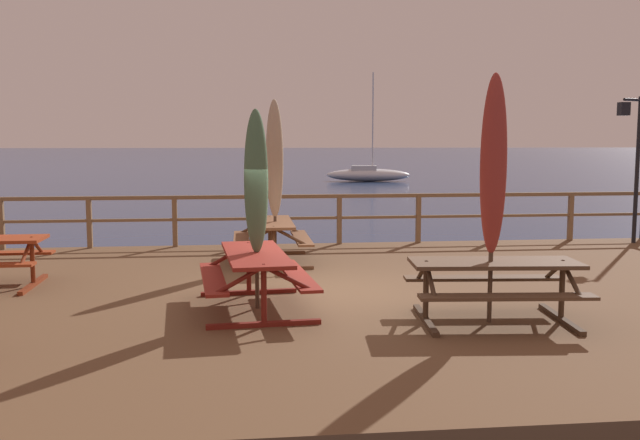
{
  "coord_description": "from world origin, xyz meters",
  "views": [
    {
      "loc": [
        -1.21,
        -10.02,
        2.86
      ],
      "look_at": [
        0.0,
        0.75,
        1.63
      ],
      "focal_mm": 38.9,
      "sensor_mm": 36.0,
      "label": 1
    }
  ],
  "objects_px": {
    "picnic_table_back_left": "(255,267)",
    "patio_umbrella_tall_back_right": "(275,160)",
    "patio_umbrella_short_front": "(256,183)",
    "sailboat_distant": "(368,174)",
    "patio_umbrella_tall_mid_right": "(493,166)",
    "picnic_table_front_right": "(494,277)",
    "lamp_post_hooked": "(633,147)",
    "picnic_table_front_left": "(272,232)"
  },
  "relations": [
    {
      "from": "picnic_table_back_left",
      "to": "patio_umbrella_tall_back_right",
      "type": "distance_m",
      "value": 3.84
    },
    {
      "from": "patio_umbrella_short_front",
      "to": "sailboat_distant",
      "type": "height_order",
      "value": "sailboat_distant"
    },
    {
      "from": "patio_umbrella_tall_back_right",
      "to": "patio_umbrella_tall_mid_right",
      "type": "height_order",
      "value": "patio_umbrella_tall_mid_right"
    },
    {
      "from": "picnic_table_front_right",
      "to": "lamp_post_hooked",
      "type": "height_order",
      "value": "lamp_post_hooked"
    },
    {
      "from": "picnic_table_front_left",
      "to": "sailboat_distant",
      "type": "xyz_separation_m",
      "value": [
        8.46,
        36.44,
        -0.68
      ]
    },
    {
      "from": "picnic_table_front_right",
      "to": "sailboat_distant",
      "type": "relative_size",
      "value": 0.28
    },
    {
      "from": "patio_umbrella_short_front",
      "to": "patio_umbrella_tall_mid_right",
      "type": "height_order",
      "value": "patio_umbrella_tall_mid_right"
    },
    {
      "from": "patio_umbrella_tall_mid_right",
      "to": "lamp_post_hooked",
      "type": "xyz_separation_m",
      "value": [
        5.39,
        6.12,
        0.17
      ]
    },
    {
      "from": "sailboat_distant",
      "to": "picnic_table_front_right",
      "type": "bearing_deg",
      "value": -98.18
    },
    {
      "from": "picnic_table_front_left",
      "to": "picnic_table_front_right",
      "type": "bearing_deg",
      "value": -61.0
    },
    {
      "from": "patio_umbrella_short_front",
      "to": "patio_umbrella_tall_mid_right",
      "type": "distance_m",
      "value": 3.04
    },
    {
      "from": "picnic_table_front_left",
      "to": "sailboat_distant",
      "type": "height_order",
      "value": "sailboat_distant"
    },
    {
      "from": "picnic_table_front_right",
      "to": "picnic_table_front_left",
      "type": "bearing_deg",
      "value": 119.0
    },
    {
      "from": "picnic_table_front_right",
      "to": "patio_umbrella_tall_back_right",
      "type": "relative_size",
      "value": 0.72
    },
    {
      "from": "picnic_table_front_left",
      "to": "patio_umbrella_short_front",
      "type": "xyz_separation_m",
      "value": [
        -0.35,
        -3.58,
        1.13
      ]
    },
    {
      "from": "picnic_table_front_right",
      "to": "lamp_post_hooked",
      "type": "relative_size",
      "value": 0.68
    },
    {
      "from": "lamp_post_hooked",
      "to": "patio_umbrella_tall_back_right",
      "type": "bearing_deg",
      "value": -168.86
    },
    {
      "from": "patio_umbrella_tall_back_right",
      "to": "lamp_post_hooked",
      "type": "xyz_separation_m",
      "value": [
        7.83,
        1.54,
        0.21
      ]
    },
    {
      "from": "picnic_table_front_left",
      "to": "patio_umbrella_tall_mid_right",
      "type": "xyz_separation_m",
      "value": [
        2.5,
        -4.63,
        1.38
      ]
    },
    {
      "from": "picnic_table_front_right",
      "to": "sailboat_distant",
      "type": "xyz_separation_m",
      "value": [
        5.9,
        41.06,
        -0.68
      ]
    },
    {
      "from": "picnic_table_back_left",
      "to": "patio_umbrella_short_front",
      "type": "relative_size",
      "value": 0.86
    },
    {
      "from": "picnic_table_back_left",
      "to": "picnic_table_front_right",
      "type": "distance_m",
      "value": 3.09
    },
    {
      "from": "patio_umbrella_short_front",
      "to": "sailboat_distant",
      "type": "distance_m",
      "value": 41.02
    },
    {
      "from": "picnic_table_front_left",
      "to": "patio_umbrella_short_front",
      "type": "height_order",
      "value": "patio_umbrella_short_front"
    },
    {
      "from": "picnic_table_back_left",
      "to": "sailboat_distant",
      "type": "distance_m",
      "value": 41.04
    },
    {
      "from": "picnic_table_back_left",
      "to": "patio_umbrella_tall_back_right",
      "type": "xyz_separation_m",
      "value": [
        0.43,
        3.57,
        1.34
      ]
    },
    {
      "from": "picnic_table_back_left",
      "to": "sailboat_distant",
      "type": "height_order",
      "value": "sailboat_distant"
    },
    {
      "from": "picnic_table_back_left",
      "to": "sailboat_distant",
      "type": "xyz_separation_m",
      "value": [
        8.83,
        40.07,
        -0.68
      ]
    },
    {
      "from": "picnic_table_front_left",
      "to": "picnic_table_back_left",
      "type": "distance_m",
      "value": 3.65
    },
    {
      "from": "patio_umbrella_short_front",
      "to": "lamp_post_hooked",
      "type": "relative_size",
      "value": 0.83
    },
    {
      "from": "picnic_table_back_left",
      "to": "picnic_table_front_right",
      "type": "height_order",
      "value": "same"
    },
    {
      "from": "picnic_table_front_left",
      "to": "patio_umbrella_short_front",
      "type": "bearing_deg",
      "value": -95.5
    },
    {
      "from": "lamp_post_hooked",
      "to": "picnic_table_front_left",
      "type": "bearing_deg",
      "value": -169.36
    },
    {
      "from": "picnic_table_front_left",
      "to": "patio_umbrella_tall_back_right",
      "type": "relative_size",
      "value": 0.68
    },
    {
      "from": "lamp_post_hooked",
      "to": "sailboat_distant",
      "type": "height_order",
      "value": "sailboat_distant"
    },
    {
      "from": "patio_umbrella_tall_back_right",
      "to": "patio_umbrella_tall_mid_right",
      "type": "bearing_deg",
      "value": -61.96
    },
    {
      "from": "patio_umbrella_short_front",
      "to": "lamp_post_hooked",
      "type": "xyz_separation_m",
      "value": [
        8.24,
        5.07,
        0.42
      ]
    },
    {
      "from": "patio_umbrella_tall_back_right",
      "to": "lamp_post_hooked",
      "type": "bearing_deg",
      "value": 11.14
    },
    {
      "from": "picnic_table_front_right",
      "to": "patio_umbrella_short_front",
      "type": "xyz_separation_m",
      "value": [
        -2.91,
        1.03,
        1.13
      ]
    },
    {
      "from": "sailboat_distant",
      "to": "picnic_table_back_left",
      "type": "bearing_deg",
      "value": -102.43
    },
    {
      "from": "picnic_table_back_left",
      "to": "sailboat_distant",
      "type": "bearing_deg",
      "value": 77.57
    },
    {
      "from": "patio_umbrella_tall_back_right",
      "to": "sailboat_distant",
      "type": "height_order",
      "value": "sailboat_distant"
    }
  ]
}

